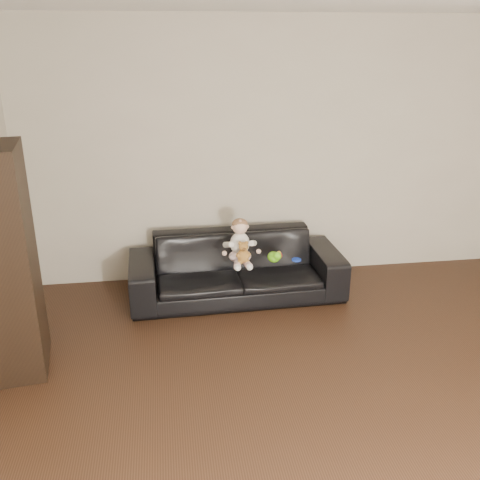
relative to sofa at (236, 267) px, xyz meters
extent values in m
plane|color=#341F12|center=(0.44, -2.25, -0.30)|extent=(5.50, 5.50, 0.00)
plane|color=#BAB19D|center=(0.44, 0.50, 1.00)|extent=(5.00, 0.00, 5.00)
imported|color=black|center=(0.00, 0.00, 0.00)|extent=(2.06, 0.86, 0.60)
cube|color=black|center=(-1.83, -0.97, 0.56)|extent=(0.50, 0.64, 1.72)
ellipsoid|color=silver|center=(0.02, -0.10, 0.15)|extent=(0.22, 0.19, 0.11)
ellipsoid|color=white|center=(0.02, -0.08, 0.28)|extent=(0.19, 0.15, 0.22)
sphere|color=beige|center=(0.02, -0.10, 0.45)|extent=(0.15, 0.15, 0.14)
ellipsoid|color=#8C603F|center=(0.02, -0.09, 0.47)|extent=(0.15, 0.15, 0.10)
cylinder|color=silver|center=(-0.02, -0.23, 0.13)|extent=(0.07, 0.18, 0.07)
cylinder|color=silver|center=(0.07, -0.23, 0.13)|extent=(0.07, 0.18, 0.07)
sphere|color=white|center=(-0.03, -0.33, 0.13)|extent=(0.06, 0.06, 0.06)
sphere|color=white|center=(0.08, -0.33, 0.13)|extent=(0.06, 0.06, 0.06)
cylinder|color=white|center=(-0.09, -0.13, 0.29)|extent=(0.05, 0.15, 0.10)
cylinder|color=white|center=(0.14, -0.13, 0.29)|extent=(0.05, 0.15, 0.10)
ellipsoid|color=#A26F2E|center=(0.03, -0.23, 0.21)|extent=(0.12, 0.11, 0.13)
sphere|color=#A26F2E|center=(0.03, -0.25, 0.30)|extent=(0.10, 0.10, 0.09)
sphere|color=#A26F2E|center=(0.00, -0.24, 0.34)|extent=(0.04, 0.04, 0.03)
sphere|color=#A26F2E|center=(0.06, -0.24, 0.34)|extent=(0.04, 0.04, 0.03)
sphere|color=#593819|center=(0.03, -0.29, 0.30)|extent=(0.04, 0.04, 0.03)
ellipsoid|color=#65CE18|center=(0.34, -0.15, 0.14)|extent=(0.14, 0.16, 0.10)
sphere|color=red|center=(0.40, -0.09, 0.13)|extent=(0.09, 0.09, 0.07)
cylinder|color=blue|center=(0.56, -0.14, 0.10)|extent=(0.10, 0.10, 0.01)
camera|label=1|loc=(-0.65, -4.70, 2.09)|focal=40.00mm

